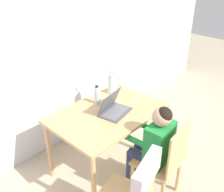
{
  "coord_description": "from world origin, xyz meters",
  "views": [
    {
      "loc": [
        -1.62,
        -0.21,
        2.2
      ],
      "look_at": [
        0.08,
        1.4,
        0.93
      ],
      "focal_mm": 42.0,
      "sensor_mm": 36.0,
      "label": 1
    }
  ],
  "objects_px": {
    "chair_occupied": "(164,162)",
    "water_bottle": "(97,95)",
    "laptop": "(113,108)",
    "flower_vase": "(112,83)",
    "person_seated": "(155,141)",
    "chair_spare": "(137,188)"
  },
  "relations": [
    {
      "from": "chair_spare",
      "to": "person_seated",
      "type": "xyz_separation_m",
      "value": [
        0.52,
        0.21,
        0.04
      ]
    },
    {
      "from": "chair_occupied",
      "to": "flower_vase",
      "type": "bearing_deg",
      "value": -111.98
    },
    {
      "from": "chair_occupied",
      "to": "water_bottle",
      "type": "distance_m",
      "value": 0.99
    },
    {
      "from": "water_bottle",
      "to": "flower_vase",
      "type": "bearing_deg",
      "value": 10.77
    },
    {
      "from": "person_seated",
      "to": "water_bottle",
      "type": "xyz_separation_m",
      "value": [
        0.01,
        0.79,
        0.2
      ]
    },
    {
      "from": "laptop",
      "to": "flower_vase",
      "type": "relative_size",
      "value": 1.06
    },
    {
      "from": "chair_spare",
      "to": "chair_occupied",
      "type": "bearing_deg",
      "value": 174.52
    },
    {
      "from": "water_bottle",
      "to": "laptop",
      "type": "bearing_deg",
      "value": -93.28
    },
    {
      "from": "person_seated",
      "to": "flower_vase",
      "type": "relative_size",
      "value": 2.94
    },
    {
      "from": "chair_occupied",
      "to": "person_seated",
      "type": "distance_m",
      "value": 0.22
    },
    {
      "from": "flower_vase",
      "to": "water_bottle",
      "type": "height_order",
      "value": "flower_vase"
    },
    {
      "from": "chair_occupied",
      "to": "person_seated",
      "type": "bearing_deg",
      "value": -90.0
    },
    {
      "from": "chair_occupied",
      "to": "water_bottle",
      "type": "relative_size",
      "value": 4.12
    },
    {
      "from": "chair_spare",
      "to": "laptop",
      "type": "distance_m",
      "value": 0.92
    },
    {
      "from": "chair_spare",
      "to": "person_seated",
      "type": "distance_m",
      "value": 0.56
    },
    {
      "from": "water_bottle",
      "to": "chair_spare",
      "type": "bearing_deg",
      "value": -118.02
    },
    {
      "from": "chair_spare",
      "to": "laptop",
      "type": "bearing_deg",
      "value": -139.51
    },
    {
      "from": "chair_spare",
      "to": "flower_vase",
      "type": "height_order",
      "value": "flower_vase"
    },
    {
      "from": "laptop",
      "to": "flower_vase",
      "type": "height_order",
      "value": "flower_vase"
    },
    {
      "from": "chair_spare",
      "to": "person_seated",
      "type": "height_order",
      "value": "person_seated"
    },
    {
      "from": "person_seated",
      "to": "flower_vase",
      "type": "xyz_separation_m",
      "value": [
        0.31,
        0.84,
        0.22
      ]
    },
    {
      "from": "person_seated",
      "to": "water_bottle",
      "type": "height_order",
      "value": "person_seated"
    }
  ]
}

